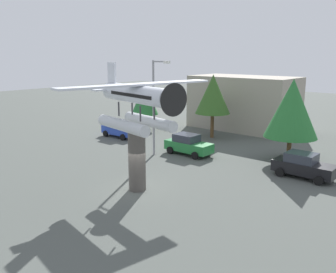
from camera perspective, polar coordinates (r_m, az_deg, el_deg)
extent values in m
plane|color=#4C514C|center=(23.85, -4.76, -8.23)|extent=(140.00, 140.00, 0.00)
cylinder|color=#4C4742|center=(23.22, -4.85, -3.63)|extent=(1.10, 1.10, 3.98)
cylinder|color=silver|center=(22.14, -7.12, 1.75)|extent=(4.85, 1.57, 0.70)
cylinder|color=#333338|center=(21.28, -4.33, 3.56)|extent=(0.12, 0.12, 0.90)
cylinder|color=#333338|center=(23.28, -7.67, 4.27)|extent=(0.12, 0.12, 0.90)
cylinder|color=silver|center=(23.23, -2.91, 2.35)|extent=(4.85, 1.57, 0.70)
cylinder|color=#333338|center=(21.85, -2.16, 3.83)|extent=(0.12, 0.12, 0.90)
cylinder|color=#333338|center=(23.80, -5.61, 4.50)|extent=(0.12, 0.12, 0.90)
cylinder|color=silver|center=(22.41, -5.05, 6.59)|extent=(6.30, 2.22, 1.10)
cube|color=black|center=(22.25, -4.76, 6.55)|extent=(4.48, 1.92, 0.20)
cone|color=#262628|center=(19.80, 0.19, 5.84)|extent=(0.85, 0.99, 0.88)
cylinder|color=black|center=(19.49, 0.93, 5.72)|extent=(0.37, 1.78, 1.80)
cube|color=silver|center=(22.02, -4.50, 8.08)|extent=(2.99, 10.43, 0.12)
cube|color=silver|center=(24.77, -8.68, 7.30)|extent=(1.20, 2.88, 0.10)
cube|color=silver|center=(24.70, -8.76, 9.84)|extent=(0.91, 0.28, 1.30)
cube|color=#2847B7|center=(38.66, -7.42, 0.97)|extent=(4.20, 1.70, 0.80)
cube|color=#2D333D|center=(38.70, -7.70, 2.06)|extent=(2.00, 1.56, 0.64)
cylinder|color=black|center=(37.17, -7.04, -0.12)|extent=(0.64, 0.22, 0.64)
cylinder|color=black|center=(38.37, -5.06, 0.33)|extent=(0.64, 0.22, 0.64)
cylinder|color=black|center=(39.17, -9.70, 0.45)|extent=(0.64, 0.22, 0.64)
cylinder|color=black|center=(40.31, -7.74, 0.87)|extent=(0.64, 0.22, 0.64)
cube|color=#237A38|center=(31.70, 3.24, -1.53)|extent=(4.20, 1.70, 0.80)
cube|color=#2D333D|center=(31.68, 2.90, -0.20)|extent=(2.00, 1.56, 0.64)
cylinder|color=black|center=(30.33, 4.22, -2.99)|extent=(0.64, 0.22, 0.64)
cylinder|color=black|center=(31.74, 6.16, -2.32)|extent=(0.64, 0.22, 0.64)
cylinder|color=black|center=(31.95, 0.33, -2.14)|extent=(0.64, 0.22, 0.64)
cylinder|color=black|center=(33.29, 2.34, -1.54)|extent=(0.64, 0.22, 0.64)
cube|color=black|center=(27.45, 20.43, -4.60)|extent=(4.20, 1.70, 0.80)
cube|color=#2D333D|center=(27.34, 20.05, -3.06)|extent=(2.00, 1.56, 0.64)
cylinder|color=black|center=(26.35, 22.41, -6.39)|extent=(0.64, 0.22, 0.64)
cylinder|color=black|center=(27.99, 23.61, -5.40)|extent=(0.64, 0.22, 0.64)
cylinder|color=black|center=(27.23, 17.03, -5.36)|extent=(0.64, 0.22, 0.64)
cylinder|color=black|center=(28.83, 18.49, -4.47)|extent=(0.64, 0.22, 0.64)
cylinder|color=gray|center=(30.99, -2.26, 4.36)|extent=(0.18, 0.18, 8.03)
cylinder|color=gray|center=(30.13, -1.19, 11.60)|extent=(1.60, 0.12, 0.12)
cube|color=silver|center=(29.67, -0.17, 11.49)|extent=(0.50, 0.28, 0.20)
cube|color=#9E9384|center=(43.30, 11.63, 5.17)|extent=(11.85, 6.06, 6.06)
cylinder|color=brown|center=(42.42, -3.62, 2.32)|extent=(0.36, 0.36, 1.77)
cone|color=#287033|center=(42.03, -3.67, 5.83)|extent=(3.11, 3.11, 3.46)
cylinder|color=brown|center=(38.27, 6.88, 1.71)|extent=(0.36, 0.36, 2.54)
cone|color=#335B23|center=(37.79, 7.01, 6.57)|extent=(3.58, 3.58, 3.98)
cylinder|color=brown|center=(31.14, 18.31, -1.88)|extent=(0.36, 0.36, 2.02)
cone|color=#287033|center=(30.52, 18.74, 4.18)|extent=(4.18, 4.18, 4.65)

